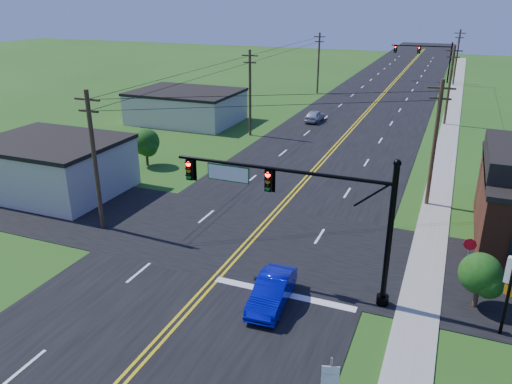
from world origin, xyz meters
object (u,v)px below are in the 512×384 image
at_px(route_sign, 330,382).
at_px(stop_sign, 469,248).
at_px(blue_car, 272,292).
at_px(signal_mast_main, 298,202).
at_px(signal_mast_far, 424,55).

xyz_separation_m(route_sign, stop_sign, (4.51, 12.74, -0.03)).
relative_size(blue_car, route_sign, 1.72).
relative_size(route_sign, stop_sign, 1.27).
bearing_deg(signal_mast_main, stop_sign, 31.30).
height_order(signal_mast_far, blue_car, signal_mast_far).
distance_m(signal_mast_far, blue_car, 74.13).
relative_size(signal_mast_main, blue_car, 2.62).
relative_size(signal_mast_main, stop_sign, 5.70).
distance_m(signal_mast_main, stop_sign, 10.19).
bearing_deg(route_sign, signal_mast_main, 99.02).
bearing_deg(signal_mast_main, blue_car, -105.67).
xyz_separation_m(blue_car, stop_sign, (8.80, 7.03, 0.72)).
distance_m(signal_mast_far, stop_sign, 67.56).
xyz_separation_m(signal_mast_far, route_sign, (3.62, -79.74, -3.08)).
distance_m(signal_mast_main, signal_mast_far, 72.00).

